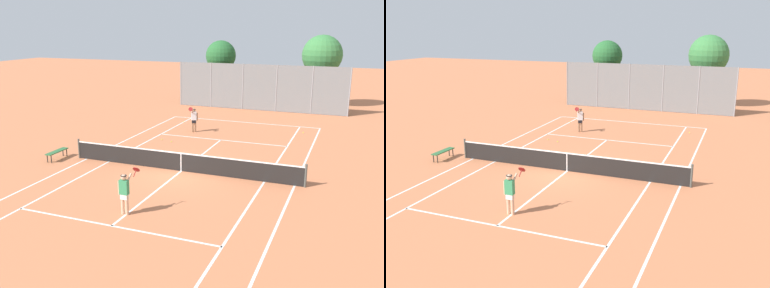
% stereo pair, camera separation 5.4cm
% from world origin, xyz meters
% --- Properties ---
extents(ground_plane, '(120.00, 120.00, 0.00)m').
position_xyz_m(ground_plane, '(0.00, 0.00, 0.00)').
color(ground_plane, '#C67047').
extents(court_line_markings, '(11.10, 23.90, 0.01)m').
position_xyz_m(court_line_markings, '(0.00, 0.00, 0.00)').
color(court_line_markings, silver).
rests_on(court_line_markings, ground).
extents(tennis_net, '(12.00, 0.10, 1.07)m').
position_xyz_m(tennis_net, '(0.00, 0.00, 0.51)').
color(tennis_net, '#474C47').
rests_on(tennis_net, ground).
extents(player_near_side, '(0.66, 0.74, 1.77)m').
position_xyz_m(player_near_side, '(-0.04, -5.35, 0.93)').
color(player_near_side, '#D8A884').
rests_on(player_near_side, ground).
extents(player_far_left, '(0.43, 0.90, 1.77)m').
position_xyz_m(player_far_left, '(-2.32, 7.73, 0.93)').
color(player_far_left, '#936B4C').
rests_on(player_far_left, ground).
extents(loose_tennis_ball_0, '(0.07, 0.07, 0.07)m').
position_xyz_m(loose_tennis_ball_0, '(-2.67, 4.80, 0.03)').
color(loose_tennis_ball_0, '#D1DB33').
rests_on(loose_tennis_ball_0, ground).
extents(loose_tennis_ball_1, '(0.07, 0.07, 0.07)m').
position_xyz_m(loose_tennis_ball_1, '(2.01, 1.40, 0.03)').
color(loose_tennis_ball_1, '#D1DB33').
rests_on(loose_tennis_ball_1, ground).
extents(loose_tennis_ball_2, '(0.07, 0.07, 0.07)m').
position_xyz_m(loose_tennis_ball_2, '(-4.11, 10.27, 0.03)').
color(loose_tennis_ball_2, '#D1DB33').
rests_on(loose_tennis_ball_2, ground).
extents(loose_tennis_ball_4, '(0.07, 0.07, 0.07)m').
position_xyz_m(loose_tennis_ball_4, '(4.58, 10.11, 0.03)').
color(loose_tennis_ball_4, '#D1DB33').
rests_on(loose_tennis_ball_4, ground).
extents(loose_tennis_ball_5, '(0.07, 0.07, 0.07)m').
position_xyz_m(loose_tennis_ball_5, '(-3.42, 5.04, 0.03)').
color(loose_tennis_ball_5, '#D1DB33').
rests_on(loose_tennis_ball_5, ground).
extents(courtside_bench, '(0.36, 1.50, 0.47)m').
position_xyz_m(courtside_bench, '(-6.93, -0.61, 0.41)').
color(courtside_bench, '#2D6638').
rests_on(courtside_bench, ground).
extents(back_fence, '(14.32, 0.08, 3.85)m').
position_xyz_m(back_fence, '(-0.00, 16.87, 1.93)').
color(back_fence, gray).
rests_on(back_fence, ground).
extents(tree_behind_left, '(2.78, 2.78, 5.62)m').
position_xyz_m(tree_behind_left, '(-4.36, 19.97, 4.16)').
color(tree_behind_left, brown).
rests_on(tree_behind_left, ground).
extents(tree_behind_right, '(3.39, 3.39, 6.19)m').
position_xyz_m(tree_behind_right, '(4.53, 20.29, 4.37)').
color(tree_behind_right, brown).
rests_on(tree_behind_right, ground).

